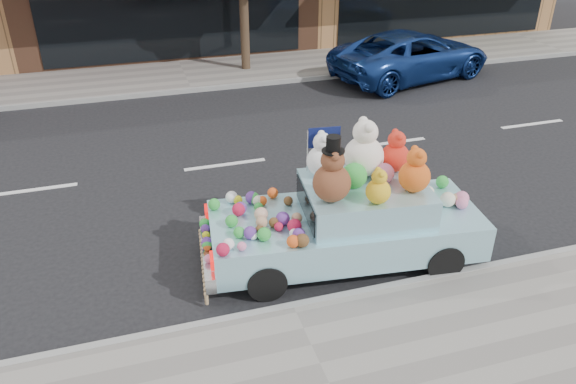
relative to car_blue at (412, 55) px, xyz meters
name	(u,v)px	position (x,y,z in m)	size (l,w,h in m)	color
ground	(225,165)	(-6.80, -4.40, -0.72)	(120.00, 120.00, 0.00)	black
far_sidewalk	(185,75)	(-6.80, 2.10, -0.66)	(60.00, 3.00, 0.12)	gray
near_kerb	(293,308)	(-6.80, -9.40, -0.66)	(60.00, 0.12, 0.13)	gray
far_kerb	(192,90)	(-6.80, 0.60, -0.66)	(60.00, 0.12, 0.13)	gray
car_blue	(412,55)	(0.00, 0.00, 0.00)	(2.40, 5.21, 1.45)	navy
art_car	(348,215)	(-5.56, -8.37, 0.11)	(4.65, 2.23, 2.37)	black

